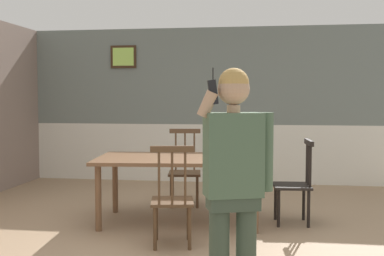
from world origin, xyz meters
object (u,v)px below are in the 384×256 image
object	(u,v)px
dining_table	(179,164)
chair_near_window	(185,170)
chair_at_table_head	(295,184)
chair_by_doorway	(172,199)
person_figure	(234,174)

from	to	relation	value
dining_table	chair_near_window	world-z (taller)	chair_near_window
dining_table	chair_at_table_head	bearing A→B (deg)	5.11
chair_near_window	dining_table	bearing A→B (deg)	87.86
chair_at_table_head	dining_table	bearing A→B (deg)	90.69
chair_by_doorway	chair_at_table_head	bearing A→B (deg)	29.13
chair_at_table_head	person_figure	size ratio (longest dim) A/B	0.59
person_figure	chair_at_table_head	bearing A→B (deg)	-121.68
chair_near_window	chair_by_doorway	distance (m)	1.84
chair_near_window	chair_at_table_head	distance (m)	1.63
dining_table	chair_at_table_head	distance (m)	1.36
dining_table	chair_at_table_head	size ratio (longest dim) A/B	2.04
dining_table	chair_by_doorway	xyz separation A→B (m)	(0.09, -0.92, -0.22)
chair_near_window	chair_by_doorway	bearing A→B (deg)	87.93
chair_near_window	chair_at_table_head	size ratio (longest dim) A/B	1.05
person_figure	chair_near_window	bearing A→B (deg)	-93.28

